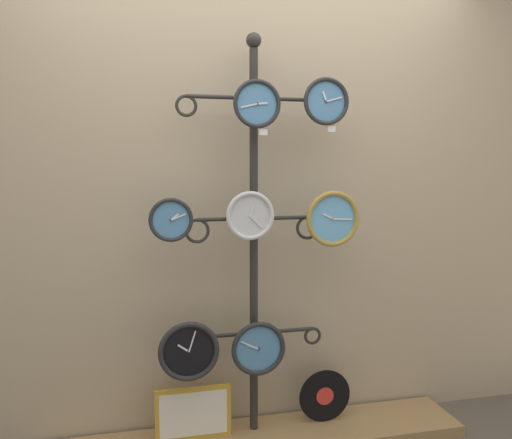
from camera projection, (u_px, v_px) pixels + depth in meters
shop_wall at (247, 173)px, 2.65m from camera, size 4.40×0.04×2.80m
low_shelf at (256, 439)px, 2.58m from camera, size 2.20×0.36×0.06m
display_stand at (254, 292)px, 2.56m from camera, size 0.77×0.36×2.09m
clock_top_center at (257, 104)px, 2.35m from camera, size 0.23×0.04×0.23m
clock_top_right at (326, 102)px, 2.45m from camera, size 0.24×0.04×0.24m
clock_middle_left at (171, 220)px, 2.35m from camera, size 0.21×0.04×0.21m
clock_middle_center at (250, 216)px, 2.42m from camera, size 0.24×0.04×0.24m
clock_middle_right at (333, 219)px, 2.50m from camera, size 0.28×0.04×0.28m
clock_bottom_left at (189, 351)px, 2.41m from camera, size 0.30×0.04×0.30m
clock_bottom_center at (258, 348)px, 2.49m from camera, size 0.28×0.04×0.28m
vinyl_record at (325, 396)px, 2.69m from camera, size 0.29×0.01×0.29m
picture_frame at (193, 413)px, 2.51m from camera, size 0.38×0.02×0.27m
price_tag_upper at (263, 132)px, 2.37m from camera, size 0.04×0.00×0.03m
price_tag_mid at (332, 129)px, 2.47m from camera, size 0.04×0.00×0.03m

